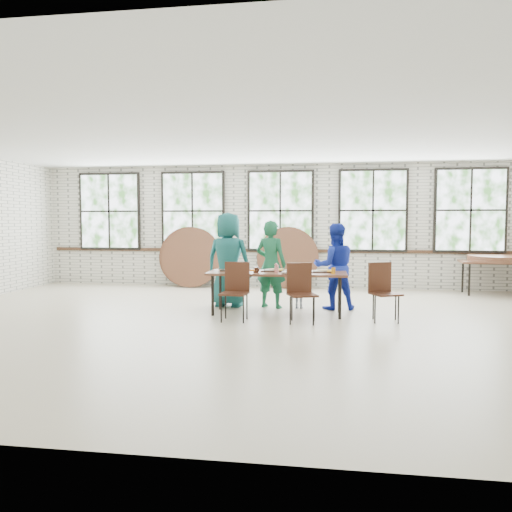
{
  "coord_description": "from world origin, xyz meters",
  "views": [
    {
      "loc": [
        1.21,
        -7.7,
        1.62
      ],
      "look_at": [
        0.0,
        0.4,
        1.05
      ],
      "focal_mm": 35.0,
      "sensor_mm": 36.0,
      "label": 1
    }
  ],
  "objects_px": {
    "chair_near_left": "(236,286)",
    "chair_near_right": "(301,287)",
    "dining_table": "(277,275)",
    "storage_table": "(504,264)"
  },
  "relations": [
    {
      "from": "storage_table",
      "to": "chair_near_right",
      "type": "bearing_deg",
      "value": -135.31
    },
    {
      "from": "chair_near_right",
      "to": "storage_table",
      "type": "distance_m",
      "value": 5.58
    },
    {
      "from": "dining_table",
      "to": "storage_table",
      "type": "height_order",
      "value": "same"
    },
    {
      "from": "chair_near_right",
      "to": "storage_table",
      "type": "bearing_deg",
      "value": 20.23
    },
    {
      "from": "dining_table",
      "to": "chair_near_right",
      "type": "relative_size",
      "value": 2.54
    },
    {
      "from": "dining_table",
      "to": "storage_table",
      "type": "relative_size",
      "value": 1.3
    },
    {
      "from": "chair_near_left",
      "to": "chair_near_right",
      "type": "xyz_separation_m",
      "value": [
        1.07,
        -0.01,
        0.0
      ]
    },
    {
      "from": "dining_table",
      "to": "chair_near_left",
      "type": "xyz_separation_m",
      "value": [
        -0.62,
        -0.6,
        -0.13
      ]
    },
    {
      "from": "chair_near_left",
      "to": "storage_table",
      "type": "relative_size",
      "value": 0.51
    },
    {
      "from": "dining_table",
      "to": "storage_table",
      "type": "bearing_deg",
      "value": 32.13
    }
  ]
}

